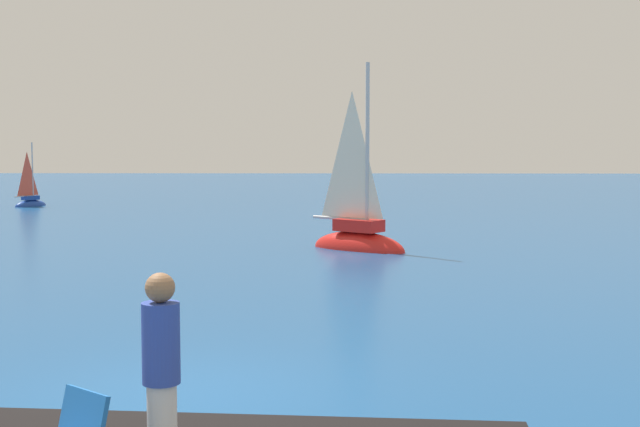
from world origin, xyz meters
The scene contains 4 objects.
ground_plane centered at (0.00, 0.00, 0.00)m, with size 160.00×160.00×0.00m, color navy.
sailboat_near centered at (2.58, 14.74, 0.33)m, with size 3.19×2.74×6.02m.
sailboat_far centered at (-13.48, 31.92, 0.19)m, with size 1.48×1.92×3.53m.
person_standing centered at (0.67, -4.17, 1.43)m, with size 0.28×0.28×1.62m.
Camera 1 is at (1.96, -10.25, 3.12)m, focal length 47.60 mm.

